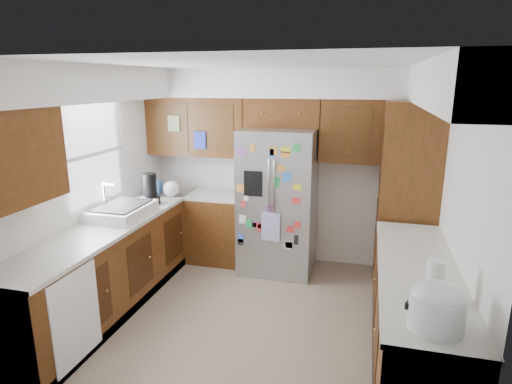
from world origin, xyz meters
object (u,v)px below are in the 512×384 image
pantry (407,197)px  paper_towel (435,278)px  rice_cooker (437,305)px  fridge (278,201)px

pantry → paper_towel: bearing=-88.8°
pantry → rice_cooker: pantry is taller
pantry → rice_cooker: bearing=-90.0°
pantry → fridge: (-1.50, 0.05, -0.17)m
fridge → rice_cooker: bearing=-59.6°
pantry → rice_cooker: size_ratio=6.40×
rice_cooker → paper_towel: 0.43m
fridge → rice_cooker: fridge is taller
fridge → rice_cooker: (1.50, -2.56, 0.17)m
rice_cooker → paper_towel: size_ratio=1.29×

